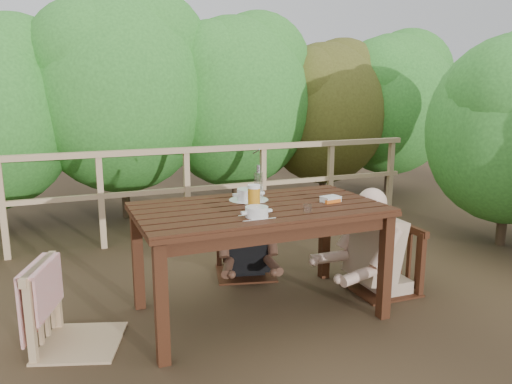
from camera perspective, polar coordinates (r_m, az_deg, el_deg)
name	(u,v)px	position (r m, az deg, el deg)	size (l,w,h in m)	color
ground	(259,312)	(3.72, 0.31, -13.86)	(60.00, 60.00, 0.00)	#453320
table	(259,261)	(3.56, 0.31, -8.08)	(1.72, 0.97, 0.80)	black
chair_left	(75,268)	(3.29, -20.33, -8.33)	(0.52, 0.52, 1.04)	tan
chair_far	(245,219)	(4.26, -1.26, -3.13)	(0.51, 0.51, 1.02)	black
chair_right	(384,230)	(4.06, 14.71, -4.33)	(0.51, 0.51, 1.02)	black
woman	(244,209)	(4.26, -1.36, -1.94)	(0.48, 0.59, 1.19)	black
diner_right	(388,206)	(4.02, 15.20, -1.55)	(0.57, 0.70, 1.42)	tan
railing	(187,194)	(5.36, -8.04, -0.18)	(5.60, 0.10, 1.01)	tan
hedge_row	(190,67)	(6.52, -7.67, 14.29)	(6.60, 1.60, 3.80)	#2F7327
soup_near	(257,213)	(3.13, 0.08, -2.47)	(0.25, 0.25, 0.08)	white
soup_far	(249,195)	(3.62, -0.86, -0.38)	(0.29, 0.29, 0.10)	white
beer_glass	(254,197)	(3.38, -0.24, -0.60)	(0.09, 0.09, 0.17)	#CB6F0F
bottle	(259,184)	(3.58, 0.31, 0.97)	(0.07, 0.07, 0.28)	silver
tumbler	(307,209)	(3.28, 6.03, -2.02)	(0.06, 0.06, 0.07)	silver
butter_tub	(331,200)	(3.59, 8.70, -0.95)	(0.14, 0.10, 0.06)	silver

